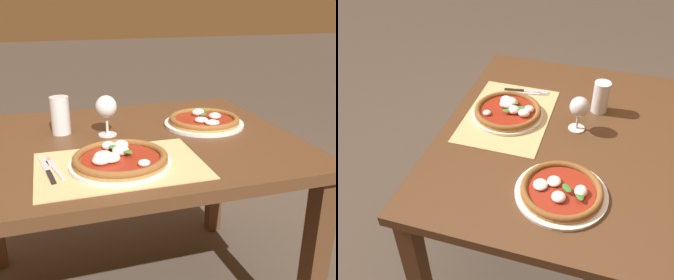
% 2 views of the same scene
% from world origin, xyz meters
% --- Properties ---
extents(dining_table, '(1.25, 0.97, 0.74)m').
position_xyz_m(dining_table, '(0.00, 0.00, 0.64)').
color(dining_table, '#4C301C').
rests_on(dining_table, ground).
extents(paper_placemat, '(0.51, 0.36, 0.00)m').
position_xyz_m(paper_placemat, '(-0.07, -0.24, 0.74)').
color(paper_placemat, tan).
rests_on(paper_placemat, dining_table).
extents(pizza_near, '(0.32, 0.32, 0.05)m').
position_xyz_m(pizza_near, '(-0.07, -0.24, 0.76)').
color(pizza_near, silver).
rests_on(pizza_near, paper_placemat).
extents(pizza_far, '(0.33, 0.33, 0.05)m').
position_xyz_m(pizza_far, '(0.35, 0.07, 0.76)').
color(pizza_far, silver).
rests_on(pizza_far, dining_table).
extents(wine_glass, '(0.08, 0.08, 0.16)m').
position_xyz_m(wine_glass, '(-0.06, 0.06, 0.85)').
color(wine_glass, silver).
rests_on(wine_glass, dining_table).
extents(pint_glass, '(0.07, 0.07, 0.15)m').
position_xyz_m(pint_glass, '(-0.22, 0.14, 0.81)').
color(pint_glass, silver).
rests_on(pint_glass, dining_table).
extents(fork, '(0.06, 0.20, 0.00)m').
position_xyz_m(fork, '(-0.26, -0.20, 0.75)').
color(fork, '#B7B7BC').
rests_on(fork, paper_placemat).
extents(knife, '(0.05, 0.22, 0.01)m').
position_xyz_m(knife, '(-0.28, -0.21, 0.75)').
color(knife, black).
rests_on(knife, paper_placemat).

